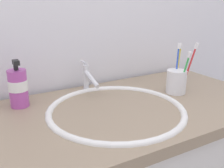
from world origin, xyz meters
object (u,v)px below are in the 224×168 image
Objects in this scene: toothbrush_cup at (176,82)px; toothbrush_green at (185,70)px; toothbrush_blue at (177,64)px; toothbrush_yellow at (178,64)px; faucet at (88,77)px; soap_dispenser at (18,87)px; toothbrush_red at (190,65)px.

toothbrush_cup is 0.54× the size of toothbrush_green.
toothbrush_blue reaches higher than toothbrush_yellow.
toothbrush_cup is (0.31, -0.20, -0.01)m from faucet.
faucet is at bearing 4.93° from soap_dispenser.
toothbrush_cup is 0.49× the size of toothbrush_yellow.
soap_dispenser is at bearing -175.07° from faucet.
toothbrush_red is 1.17× the size of toothbrush_green.
toothbrush_blue is (0.33, -0.18, 0.06)m from faucet.
toothbrush_blue is at bearing -28.64° from faucet.
toothbrush_green is at bearing -36.32° from faucet.
soap_dispenser reaches higher than faucet.
faucet is at bearing 151.36° from toothbrush_blue.
toothbrush_yellow is at bearing -13.14° from soap_dispenser.
toothbrush_red reaches higher than faucet.
toothbrush_red is 1.06× the size of toothbrush_yellow.
toothbrush_cup is 0.46× the size of toothbrush_red.
toothbrush_green is 0.91× the size of toothbrush_yellow.
soap_dispenser is at bearing 161.90° from toothbrush_red.
toothbrush_green reaches higher than toothbrush_cup.
soap_dispenser is (-0.29, -0.02, 0.01)m from faucet.
faucet is 0.38m from toothbrush_blue.
toothbrush_cup is 0.49× the size of toothbrush_blue.
toothbrush_blue is at bearing -14.10° from soap_dispenser.
toothbrush_green reaches higher than soap_dispenser.
toothbrush_yellow reaches higher than faucet.
toothbrush_green is at bearing -109.37° from toothbrush_yellow.
toothbrush_cup is 0.07m from toothbrush_green.
soap_dispenser is at bearing 165.90° from toothbrush_blue.
toothbrush_yellow is (0.02, 0.06, 0.01)m from toothbrush_green.
toothbrush_green is at bearing -99.23° from toothbrush_blue.
faucet is 0.87× the size of toothbrush_green.
toothbrush_yellow is at bearing 70.63° from toothbrush_green.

